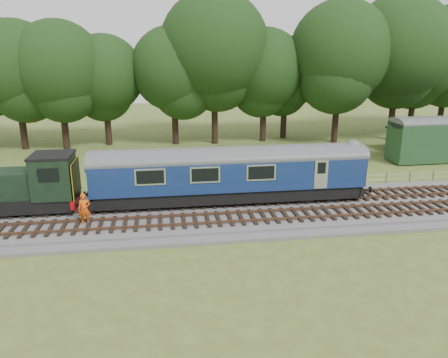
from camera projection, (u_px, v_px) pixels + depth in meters
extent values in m
plane|color=#4D5D22|center=(247.00, 214.00, 28.50)|extent=(120.00, 120.00, 0.00)
cube|color=#4C4C4F|center=(247.00, 211.00, 28.45)|extent=(70.00, 7.00, 0.35)
cube|color=brown|center=(245.00, 203.00, 29.00)|extent=(66.50, 0.07, 0.14)
cube|color=brown|center=(241.00, 196.00, 30.36)|extent=(66.50, 0.07, 0.14)
cube|color=brown|center=(255.00, 220.00, 26.16)|extent=(66.50, 0.07, 0.14)
cube|color=brown|center=(250.00, 211.00, 27.52)|extent=(66.50, 0.07, 0.14)
cube|color=black|center=(230.00, 192.00, 29.39)|extent=(17.46, 2.52, 0.85)
cube|color=#0D2548|center=(230.00, 172.00, 28.97)|extent=(18.00, 2.80, 2.05)
cube|color=yellow|center=(358.00, 172.00, 30.31)|extent=(0.06, 2.74, 1.30)
cube|color=black|center=(315.00, 191.00, 30.26)|extent=(2.60, 2.00, 0.55)
cube|color=black|center=(140.00, 199.00, 28.63)|extent=(2.60, 2.00, 0.55)
cube|color=black|center=(4.00, 203.00, 27.44)|extent=(8.73, 2.39, 0.85)
cube|color=black|center=(54.00, 176.00, 27.40)|extent=(2.40, 2.55, 2.60)
cube|color=#9E0C0E|center=(76.00, 199.00, 28.03)|extent=(0.25, 2.60, 0.55)
cube|color=yellow|center=(76.00, 178.00, 27.64)|extent=(0.06, 2.55, 2.30)
imported|color=#EB500C|center=(84.00, 209.00, 25.62)|extent=(0.70, 0.46, 1.92)
cube|color=#1C3D1F|center=(405.00, 141.00, 45.10)|extent=(2.83, 2.83, 2.26)
cube|color=black|center=(406.00, 129.00, 44.74)|extent=(3.12, 3.12, 0.18)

